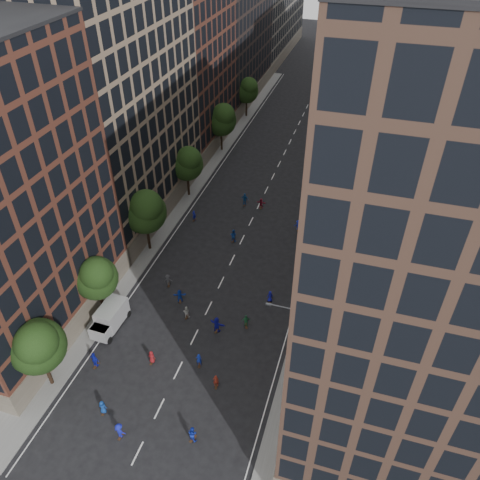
{
  "coord_description": "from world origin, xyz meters",
  "views": [
    {
      "loc": [
        14.44,
        -17.1,
        39.23
      ],
      "look_at": [
        0.5,
        28.87,
        2.0
      ],
      "focal_mm": 35.0,
      "sensor_mm": 36.0,
      "label": 1
    }
  ],
  "objects_px": {
    "streetlamp_near": "(288,337)",
    "skater_1": "(199,360)",
    "cargo_van": "(110,318)",
    "skater_0": "(103,407)",
    "streetlamp_far": "(336,171)",
    "skater_2": "(192,434)"
  },
  "relations": [
    {
      "from": "streetlamp_far",
      "to": "skater_2",
      "type": "distance_m",
      "value": 43.06
    },
    {
      "from": "skater_1",
      "to": "streetlamp_far",
      "type": "bearing_deg",
      "value": -118.73
    },
    {
      "from": "streetlamp_far",
      "to": "skater_2",
      "type": "xyz_separation_m",
      "value": [
        -6.24,
        -42.39,
        -4.3
      ]
    },
    {
      "from": "cargo_van",
      "to": "skater_1",
      "type": "distance_m",
      "value": 11.32
    },
    {
      "from": "cargo_van",
      "to": "skater_0",
      "type": "bearing_deg",
      "value": -62.75
    },
    {
      "from": "streetlamp_near",
      "to": "streetlamp_far",
      "type": "relative_size",
      "value": 1.0
    },
    {
      "from": "streetlamp_far",
      "to": "skater_0",
      "type": "xyz_separation_m",
      "value": [
        -15.12,
        -42.31,
        -4.4
      ]
    },
    {
      "from": "streetlamp_near",
      "to": "skater_2",
      "type": "distance_m",
      "value": 12.07
    },
    {
      "from": "streetlamp_near",
      "to": "skater_0",
      "type": "distance_m",
      "value": 18.3
    },
    {
      "from": "streetlamp_near",
      "to": "skater_1",
      "type": "xyz_separation_m",
      "value": [
        -8.54,
        -1.77,
        -4.36
      ]
    },
    {
      "from": "cargo_van",
      "to": "skater_2",
      "type": "bearing_deg",
      "value": -33.86
    },
    {
      "from": "skater_1",
      "to": "streetlamp_near",
      "type": "bearing_deg",
      "value": 176.75
    },
    {
      "from": "skater_0",
      "to": "cargo_van",
      "type": "bearing_deg",
      "value": -70.1
    },
    {
      "from": "streetlamp_far",
      "to": "skater_0",
      "type": "bearing_deg",
      "value": -109.67
    },
    {
      "from": "streetlamp_near",
      "to": "skater_0",
      "type": "bearing_deg",
      "value": -148.38
    },
    {
      "from": "streetlamp_near",
      "to": "skater_1",
      "type": "relative_size",
      "value": 5.61
    },
    {
      "from": "cargo_van",
      "to": "skater_0",
      "type": "height_order",
      "value": "cargo_van"
    },
    {
      "from": "cargo_van",
      "to": "skater_0",
      "type": "distance_m",
      "value": 10.62
    },
    {
      "from": "skater_0",
      "to": "skater_2",
      "type": "relative_size",
      "value": 0.89
    },
    {
      "from": "cargo_van",
      "to": "skater_1",
      "type": "bearing_deg",
      "value": -8.48
    },
    {
      "from": "cargo_van",
      "to": "skater_0",
      "type": "xyz_separation_m",
      "value": [
        4.54,
        -9.58,
        -0.63
      ]
    },
    {
      "from": "streetlamp_near",
      "to": "cargo_van",
      "type": "distance_m",
      "value": 20.02
    }
  ]
}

